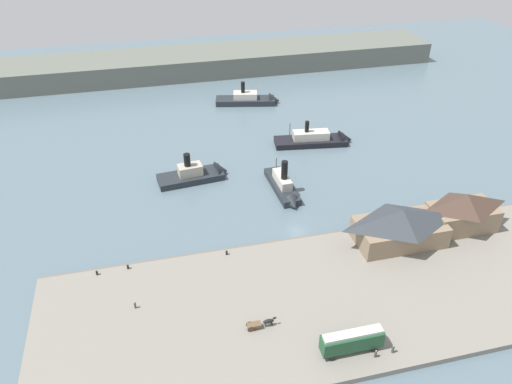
% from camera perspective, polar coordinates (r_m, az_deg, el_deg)
% --- Properties ---
extents(ground_plane, '(320.00, 320.00, 0.00)m').
position_cam_1_polar(ground_plane, '(111.95, 4.73, -4.58)').
color(ground_plane, slate).
extents(quay_promenade, '(110.00, 36.00, 1.20)m').
position_cam_1_polar(quay_promenade, '(96.31, 8.80, -12.12)').
color(quay_promenade, gray).
rests_on(quay_promenade, ground).
extents(seawall_edge, '(110.00, 0.80, 1.00)m').
position_cam_1_polar(seawall_edge, '(108.99, 5.32, -5.50)').
color(seawall_edge, '#666159').
rests_on(seawall_edge, ground).
extents(ferry_shed_central_terminal, '(19.20, 10.39, 8.16)m').
position_cam_1_polar(ferry_shed_central_terminal, '(108.88, 16.52, -3.79)').
color(ferry_shed_central_terminal, '#847056').
rests_on(ferry_shed_central_terminal, quay_promenade).
extents(ferry_shed_east_terminal, '(14.80, 8.49, 8.93)m').
position_cam_1_polar(ferry_shed_east_terminal, '(117.50, 23.04, -2.02)').
color(ferry_shed_east_terminal, '#847056').
rests_on(ferry_shed_east_terminal, quay_promenade).
extents(street_tram, '(10.63, 2.69, 4.39)m').
position_cam_1_polar(street_tram, '(85.90, 11.15, -16.62)').
color(street_tram, '#1E4C2D').
rests_on(street_tram, quay_promenade).
extents(horse_cart, '(5.41, 1.34, 1.87)m').
position_cam_1_polar(horse_cart, '(88.91, 0.51, -15.10)').
color(horse_cart, brown).
rests_on(horse_cart, quay_promenade).
extents(pedestrian_walking_west, '(0.38, 0.38, 1.54)m').
position_cam_1_polar(pedestrian_walking_west, '(94.80, -13.94, -12.70)').
color(pedestrian_walking_west, '#3D4C42').
rests_on(pedestrian_walking_west, quay_promenade).
extents(pedestrian_at_waters_edge, '(0.42, 0.42, 1.72)m').
position_cam_1_polar(pedestrian_at_waters_edge, '(88.55, 15.71, -17.25)').
color(pedestrian_at_waters_edge, '#3D4C42').
rests_on(pedestrian_at_waters_edge, quay_promenade).
extents(pedestrian_near_cart, '(0.40, 0.40, 1.61)m').
position_cam_1_polar(pedestrian_near_cart, '(87.30, 13.80, -17.88)').
color(pedestrian_near_cart, '#4C3D33').
rests_on(pedestrian_near_cart, quay_promenade).
extents(mooring_post_west, '(0.44, 0.44, 0.90)m').
position_cam_1_polar(mooring_post_west, '(103.24, -14.73, -8.46)').
color(mooring_post_west, black).
rests_on(mooring_post_west, quay_promenade).
extents(mooring_post_center_east, '(0.44, 0.44, 0.90)m').
position_cam_1_polar(mooring_post_center_east, '(103.60, -18.08, -8.98)').
color(mooring_post_center_east, black).
rests_on(mooring_post_center_east, quay_promenade).
extents(mooring_post_center_west, '(0.44, 0.44, 0.90)m').
position_cam_1_polar(mooring_post_center_west, '(103.39, -3.45, -7.10)').
color(mooring_post_center_west, black).
rests_on(mooring_post_center_west, quay_promenade).
extents(ferry_approaching_west, '(5.24, 18.64, 10.15)m').
position_cam_1_polar(ferry_approaching_west, '(123.67, 3.32, 0.52)').
color(ferry_approaching_west, '#23282D').
rests_on(ferry_approaching_west, ground).
extents(ferry_approaching_east, '(19.24, 8.39, 10.01)m').
position_cam_1_polar(ferry_approaching_east, '(130.47, -6.61, 2.12)').
color(ferry_approaching_east, '#23282D').
rests_on(ferry_approaching_east, ground).
extents(ferry_moored_east, '(23.97, 9.24, 9.55)m').
position_cam_1_polar(ferry_moored_east, '(148.15, 7.50, 6.10)').
color(ferry_moored_east, black).
rests_on(ferry_moored_east, ground).
extents(ferry_mid_harbor, '(23.08, 10.37, 9.68)m').
position_cam_1_polar(ferry_mid_harbor, '(174.31, -0.40, 10.74)').
color(ferry_mid_harbor, '#23282D').
rests_on(ferry_mid_harbor, ground).
extents(far_headland, '(180.00, 24.00, 8.00)m').
position_cam_1_polar(far_headland, '(205.92, -4.82, 15.02)').
color(far_headland, '#60665B').
rests_on(far_headland, ground).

